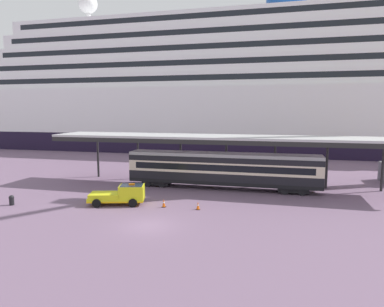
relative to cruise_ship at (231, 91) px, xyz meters
The scene contains 8 objects.
ground_plane 55.86m from the cruise_ship, 89.11° to the right, with size 400.00×400.00×0.00m, color slate.
cruise_ship is the anchor object (origin of this frame).
platform_canopy 40.89m from the cruise_ship, 83.68° to the right, with size 40.47×5.91×6.02m.
train_carriage 42.10m from the cruise_ship, 83.75° to the right, with size 21.62×2.81×4.11m.
service_truck 50.83m from the cruise_ship, 94.42° to the right, with size 5.55×3.37×2.02m.
traffic_cone_near 50.80m from the cruise_ship, 89.57° to the right, with size 0.36×0.36×0.78m.
traffic_cone_mid 50.92m from the cruise_ship, 85.80° to the right, with size 0.36×0.36×0.73m.
quay_bollard 55.26m from the cruise_ship, 104.92° to the right, with size 0.48×0.48×0.96m.
Camera 1 is at (9.46, -24.04, 8.93)m, focal length 31.89 mm.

